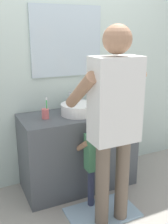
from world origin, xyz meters
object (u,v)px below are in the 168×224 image
(child_toddler, at_px, (96,156))
(toothbrush_cup, at_px, (45,113))
(adult_parent, at_px, (114,113))
(soap_bottle, at_px, (107,102))

(child_toddler, bearing_deg, toothbrush_cup, 130.82)
(adult_parent, bearing_deg, toothbrush_cup, 119.07)
(toothbrush_cup, bearing_deg, soap_bottle, 6.64)
(child_toddler, relative_size, adult_parent, 0.52)
(child_toddler, bearing_deg, adult_parent, -85.43)
(toothbrush_cup, xyz_separation_m, soap_bottle, (0.73, 0.08, 0.02))
(soap_bottle, bearing_deg, toothbrush_cup, -173.36)
(child_toddler, xyz_separation_m, adult_parent, (0.02, -0.26, 0.49))
(toothbrush_cup, relative_size, soap_bottle, 1.25)
(soap_bottle, height_order, child_toddler, soap_bottle)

